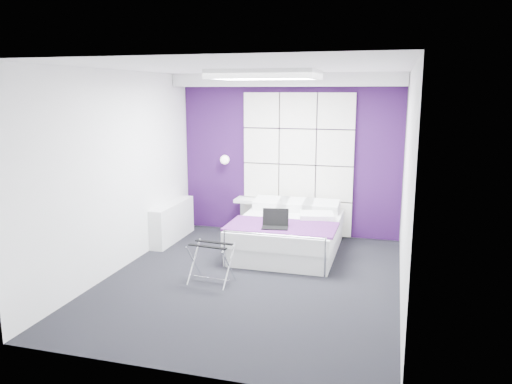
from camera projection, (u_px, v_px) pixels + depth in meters
floor at (252, 280)px, 6.29m from camera, size 4.40×4.40×0.00m
ceiling at (252, 68)px, 5.77m from camera, size 4.40×4.40×0.00m
wall_back at (289, 156)px, 8.10m from camera, size 3.60×0.00×3.60m
wall_left at (119, 172)px, 6.50m from camera, size 0.00×4.40×4.40m
wall_right at (407, 186)px, 5.55m from camera, size 0.00×4.40×4.40m
accent_wall at (289, 156)px, 8.09m from camera, size 3.58×0.02×2.58m
soffit at (287, 80)px, 7.63m from camera, size 3.58×0.50×0.20m
headboard at (298, 165)px, 8.03m from camera, size 1.80×0.08×2.30m
skylight at (265, 74)px, 6.34m from camera, size 1.36×0.86×0.12m
wall_lamp at (226, 159)px, 8.27m from camera, size 0.15×0.15×0.15m
radiator at (172, 222)px, 7.90m from camera, size 0.22×1.20×0.60m
bed at (288, 234)px, 7.34m from camera, size 1.51×1.81×0.64m
nightstand at (250, 200)px, 8.24m from camera, size 0.46×0.36×0.05m
luggage_rack at (211, 263)px, 6.15m from camera, size 0.50×0.37×0.50m
laptop at (276, 223)px, 6.79m from camera, size 0.36×0.25×0.25m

